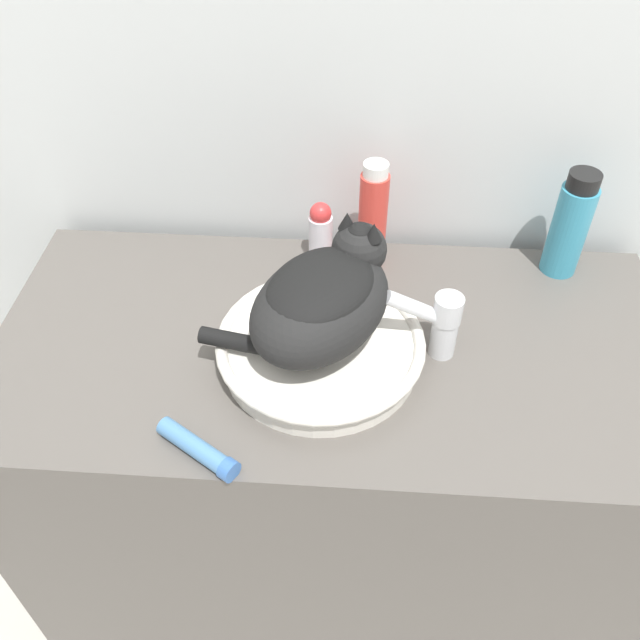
# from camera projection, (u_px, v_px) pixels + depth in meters

# --- Properties ---
(wall_back) EXTENTS (8.00, 0.05, 2.40)m
(wall_back) POSITION_uv_depth(u_px,v_px,m) (347.00, 60.00, 1.16)
(wall_back) COLOR silver
(wall_back) RESTS_ON ground_plane
(vanity_counter) EXTENTS (1.17, 0.57, 0.85)m
(vanity_counter) POSITION_uv_depth(u_px,v_px,m) (330.00, 480.00, 1.45)
(vanity_counter) COLOR #56514C
(vanity_counter) RESTS_ON ground_plane
(sink_basin) EXTENTS (0.34, 0.34, 0.05)m
(sink_basin) POSITION_uv_depth(u_px,v_px,m) (321.00, 347.00, 1.11)
(sink_basin) COLOR white
(sink_basin) RESTS_ON vanity_counter
(cat) EXTENTS (0.34, 0.32, 0.17)m
(cat) POSITION_uv_depth(u_px,v_px,m) (323.00, 297.00, 1.04)
(cat) COLOR black
(cat) RESTS_ON sink_basin
(faucet) EXTENTS (0.13, 0.05, 0.14)m
(faucet) POSITION_uv_depth(u_px,v_px,m) (439.00, 322.00, 1.09)
(faucet) COLOR silver
(faucet) RESTS_ON vanity_counter
(mouthwash_bottle) EXTENTS (0.07, 0.07, 0.21)m
(mouthwash_bottle) POSITION_uv_depth(u_px,v_px,m) (570.00, 225.00, 1.23)
(mouthwash_bottle) COLOR teal
(mouthwash_bottle) RESTS_ON vanity_counter
(deodorant_stick) EXTENTS (0.05, 0.05, 0.13)m
(deodorant_stick) POSITION_uv_depth(u_px,v_px,m) (321.00, 232.00, 1.28)
(deodorant_stick) COLOR silver
(deodorant_stick) RESTS_ON vanity_counter
(shampoo_bottle_tall) EXTENTS (0.05, 0.05, 0.21)m
(shampoo_bottle_tall) POSITION_uv_depth(u_px,v_px,m) (373.00, 216.00, 1.25)
(shampoo_bottle_tall) COLOR #DB3D33
(shampoo_bottle_tall) RESTS_ON vanity_counter
(cream_tube) EXTENTS (0.14, 0.10, 0.03)m
(cream_tube) POSITION_uv_depth(u_px,v_px,m) (199.00, 449.00, 0.98)
(cream_tube) COLOR #4C7FB2
(cream_tube) RESTS_ON vanity_counter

